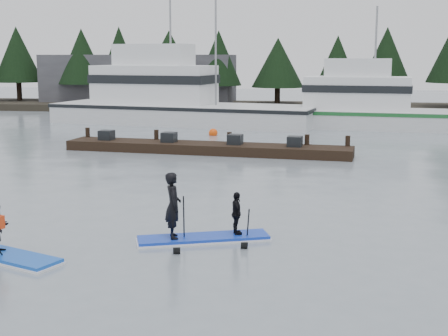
# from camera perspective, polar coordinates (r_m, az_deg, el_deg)

# --- Properties ---
(ground) EXTENTS (160.00, 160.00, 0.00)m
(ground) POSITION_cam_1_polar(r_m,az_deg,el_deg) (15.67, -3.33, -7.81)
(ground) COLOR slate
(ground) RESTS_ON ground
(far_shore) EXTENTS (70.00, 8.00, 0.60)m
(far_shore) POSITION_cam_1_polar(r_m,az_deg,el_deg) (56.84, 5.49, 5.54)
(far_shore) COLOR #2D281E
(far_shore) RESTS_ON ground
(treeline) EXTENTS (60.00, 4.00, 8.00)m
(treeline) POSITION_cam_1_polar(r_m,az_deg,el_deg) (56.87, 5.48, 5.24)
(treeline) COLOR black
(treeline) RESTS_ON ground
(waterfront_building) EXTENTS (18.00, 6.00, 5.00)m
(waterfront_building) POSITION_cam_1_polar(r_m,az_deg,el_deg) (61.07, -7.72, 7.88)
(waterfront_building) COLOR #4C4C51
(waterfront_building) RESTS_ON ground
(fishing_boat_large) EXTENTS (19.90, 8.82, 10.68)m
(fishing_boat_large) POSITION_cam_1_polar(r_m,az_deg,el_deg) (45.90, -4.40, 5.12)
(fishing_boat_large) COLOR silver
(fishing_boat_large) RESTS_ON ground
(fishing_boat_medium) EXTENTS (16.10, 6.31, 9.17)m
(fishing_boat_medium) POSITION_cam_1_polar(r_m,az_deg,el_deg) (44.21, 13.86, 4.45)
(fishing_boat_medium) COLOR silver
(fishing_boat_medium) RESTS_ON ground
(floating_dock) EXTENTS (14.82, 3.47, 0.49)m
(floating_dock) POSITION_cam_1_polar(r_m,az_deg,el_deg) (31.68, -1.62, 1.83)
(floating_dock) COLOR black
(floating_dock) RESTS_ON ground
(buoy_b) EXTENTS (0.55, 0.55, 0.55)m
(buoy_b) POSITION_cam_1_polar(r_m,az_deg,el_deg) (38.77, -1.00, 3.00)
(buoy_b) COLOR #EC4A0B
(buoy_b) RESTS_ON ground
(paddleboard_duo) EXTENTS (3.55, 1.95, 2.37)m
(paddleboard_duo) POSITION_cam_1_polar(r_m,az_deg,el_deg) (16.52, -2.47, -4.61)
(paddleboard_duo) COLOR #1437BB
(paddleboard_duo) RESTS_ON ground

